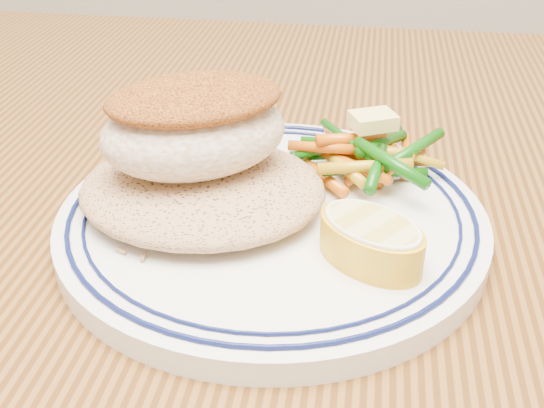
{
  "coord_description": "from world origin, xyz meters",
  "views": [
    {
      "loc": [
        0.08,
        -0.35,
        0.98
      ],
      "look_at": [
        0.02,
        -0.0,
        0.77
      ],
      "focal_mm": 45.0,
      "sensor_mm": 36.0,
      "label": 1
    }
  ],
  "objects": [
    {
      "name": "lemon_wedge",
      "position": [
        0.08,
        -0.04,
        0.78
      ],
      "size": [
        0.08,
        0.08,
        0.02
      ],
      "color": "gold",
      "rests_on": "plate"
    },
    {
      "name": "vegetable_pile",
      "position": [
        0.08,
        0.06,
        0.78
      ],
      "size": [
        0.1,
        0.11,
        0.03
      ],
      "color": "#C15609",
      "rests_on": "plate"
    },
    {
      "name": "dining_table",
      "position": [
        0.0,
        0.0,
        0.65
      ],
      "size": [
        1.5,
        0.9,
        0.75
      ],
      "color": "#4A2A0E",
      "rests_on": "ground"
    },
    {
      "name": "rice_pilaf",
      "position": [
        -0.02,
        0.0,
        0.78
      ],
      "size": [
        0.15,
        0.13,
        0.03
      ],
      "primitive_type": "ellipsoid",
      "color": "#A47B52",
      "rests_on": "plate"
    },
    {
      "name": "plate",
      "position": [
        0.02,
        -0.0,
        0.76
      ],
      "size": [
        0.26,
        0.26,
        0.02
      ],
      "color": "silver",
      "rests_on": "dining_table"
    },
    {
      "name": "fish_fillet",
      "position": [
        -0.02,
        0.01,
        0.82
      ],
      "size": [
        0.14,
        0.12,
        0.06
      ],
      "color": "beige",
      "rests_on": "rice_pilaf"
    },
    {
      "name": "butter_pat",
      "position": [
        0.08,
        0.06,
        0.8
      ],
      "size": [
        0.03,
        0.03,
        0.01
      ],
      "primitive_type": "cube",
      "rotation": [
        0.0,
        0.0,
        0.45
      ],
      "color": "#EDE174",
      "rests_on": "vegetable_pile"
    }
  ]
}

